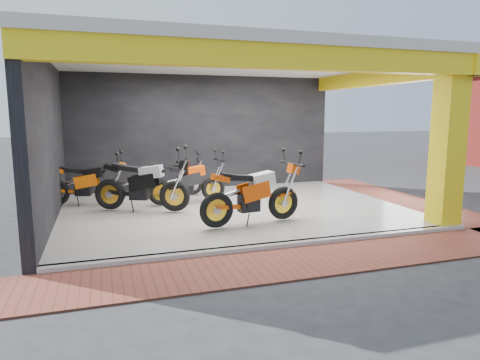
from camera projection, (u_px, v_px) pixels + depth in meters
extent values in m
plane|color=#2D2D30|center=(263.00, 233.00, 8.57)|extent=(80.00, 80.00, 0.00)
cube|color=beige|center=(234.00, 209.00, 10.44)|extent=(8.00, 6.00, 0.10)
cube|color=beige|center=(233.00, 60.00, 9.89)|extent=(8.40, 6.40, 0.20)
cube|color=black|center=(204.00, 134.00, 13.09)|extent=(8.20, 0.20, 3.50)
cube|color=black|center=(46.00, 143.00, 8.93)|extent=(0.20, 6.20, 3.50)
cube|color=yellow|center=(448.00, 144.00, 8.74)|extent=(0.50, 0.50, 3.50)
cube|color=yellow|center=(286.00, 57.00, 7.12)|extent=(8.40, 0.30, 0.40)
cube|color=yellow|center=(379.00, 77.00, 11.16)|extent=(0.30, 6.40, 0.40)
cube|color=beige|center=(284.00, 245.00, 7.61)|extent=(8.00, 0.20, 0.10)
cube|color=brown|center=(303.00, 261.00, 6.88)|extent=(9.00, 1.40, 0.03)
cube|color=brown|center=(398.00, 199.00, 11.91)|extent=(1.40, 7.00, 0.03)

